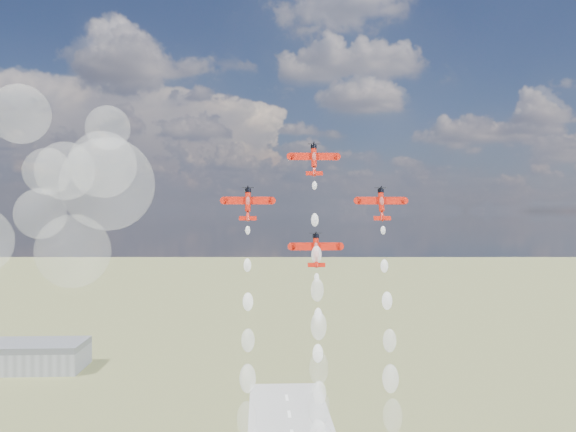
# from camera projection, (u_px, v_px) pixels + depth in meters

# --- Properties ---
(hangar) EXTENTS (50.00, 28.00, 13.00)m
(hangar) POSITION_uv_depth(u_px,v_px,m) (31.00, 356.00, 290.01)
(hangar) COLOR gray
(hangar) RESTS_ON ground
(plane_lead) EXTENTS (10.59, 4.05, 7.43)m
(plane_lead) POSITION_uv_depth(u_px,v_px,m) (314.00, 159.00, 137.65)
(plane_lead) COLOR red
(plane_lead) RESTS_ON ground
(plane_left) EXTENTS (10.59, 4.05, 7.43)m
(plane_left) POSITION_uv_depth(u_px,v_px,m) (248.00, 203.00, 134.39)
(plane_left) COLOR red
(plane_left) RESTS_ON ground
(plane_right) EXTENTS (10.59, 4.05, 7.43)m
(plane_right) POSITION_uv_depth(u_px,v_px,m) (381.00, 203.00, 135.79)
(plane_right) COLOR red
(plane_right) RESTS_ON ground
(plane_slot) EXTENTS (10.59, 4.05, 7.43)m
(plane_slot) POSITION_uv_depth(u_px,v_px,m) (316.00, 249.00, 132.53)
(plane_slot) COLOR red
(plane_slot) RESTS_ON ground
(smoke_trail_lead) EXTENTS (5.34, 17.74, 56.15)m
(smoke_trail_lead) POSITION_uv_depth(u_px,v_px,m) (320.00, 390.00, 125.13)
(smoke_trail_lead) COLOR white
(smoke_trail_lead) RESTS_ON plane_lead
(drifted_smoke_cloud) EXTENTS (73.22, 41.27, 47.37)m
(drifted_smoke_cloud) POSITION_uv_depth(u_px,v_px,m) (18.00, 190.00, 141.82)
(drifted_smoke_cloud) COLOR white
(drifted_smoke_cloud) RESTS_ON ground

